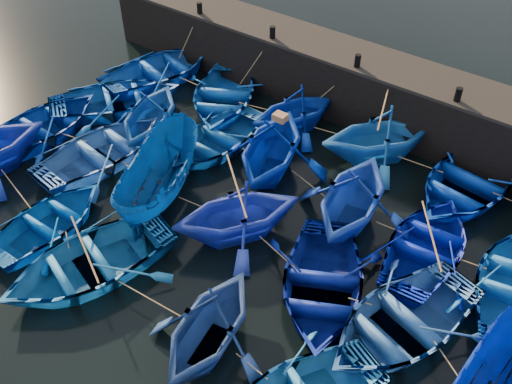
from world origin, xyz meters
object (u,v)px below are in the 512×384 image
Objects in this scene: boat_13 at (44,125)px; wooden_crate at (280,117)px; boat_0 at (160,69)px; boat_8 at (216,138)px.

boat_13 is 11.11× the size of wooden_crate.
boat_0 is 5.92m from boat_8.
wooden_crate reaches higher than boat_0.
boat_13 is at bearing -158.27° from wooden_crate.
boat_8 is at bearing -178.66° from wooden_crate.
wooden_crate is (2.91, 0.07, 2.10)m from boat_8.
boat_8 is 3.59m from wooden_crate.
boat_8 is 6.91m from boat_13.
boat_0 is 5.98m from boat_13.
boat_8 is (5.38, -2.47, -0.08)m from boat_0.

